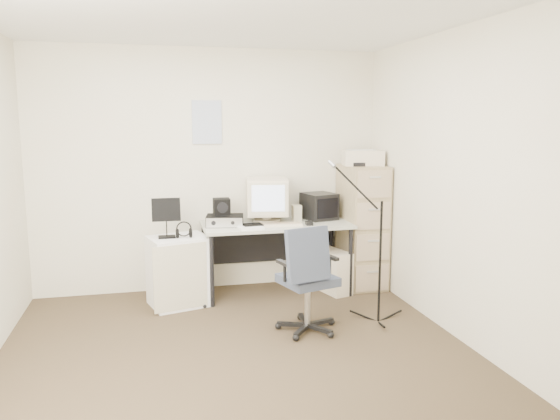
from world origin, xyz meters
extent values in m
cube|color=#413321|center=(0.00, 0.00, -0.01)|extent=(3.60, 3.60, 0.01)
cube|color=white|center=(0.00, 0.00, 2.50)|extent=(3.60, 3.60, 0.01)
cube|color=silver|center=(0.00, 1.80, 1.25)|extent=(3.60, 0.02, 2.50)
cube|color=silver|center=(0.00, -1.80, 1.25)|extent=(3.60, 0.02, 2.50)
cube|color=silver|center=(1.80, 0.00, 1.25)|extent=(0.02, 3.60, 2.50)
cube|color=white|center=(-0.02, 1.79, 1.75)|extent=(0.30, 0.02, 0.44)
cube|color=tan|center=(1.58, 1.48, 0.65)|extent=(0.40, 0.60, 1.30)
cube|color=beige|center=(1.58, 1.50, 1.38)|extent=(0.45, 0.35, 0.16)
cube|color=#A8A796|center=(0.63, 1.45, 0.36)|extent=(1.50, 0.70, 0.73)
cube|color=beige|center=(0.55, 1.54, 0.96)|extent=(0.47, 0.49, 0.45)
cube|color=black|center=(1.13, 1.58, 0.87)|extent=(0.38, 0.39, 0.28)
cube|color=beige|center=(0.87, 1.53, 0.81)|extent=(0.09, 0.09, 0.17)
cube|color=beige|center=(0.64, 1.31, 0.74)|extent=(0.43, 0.18, 0.02)
cube|color=black|center=(0.93, 1.29, 0.75)|extent=(0.08, 0.12, 0.03)
cube|color=black|center=(0.10, 1.45, 0.78)|extent=(0.41, 0.32, 0.10)
cube|color=black|center=(0.08, 1.50, 0.92)|extent=(0.17, 0.16, 0.16)
cube|color=white|center=(0.31, 1.30, 0.74)|extent=(0.27, 0.34, 0.02)
cube|color=beige|center=(1.20, 1.34, 0.22)|extent=(0.33, 0.51, 0.44)
cube|color=#3E4A60|center=(0.65, 0.36, 0.46)|extent=(0.66, 0.66, 0.93)
cube|color=white|center=(-0.37, 1.29, 0.34)|extent=(0.64, 0.56, 0.67)
cube|color=black|center=(-0.47, 1.28, 0.87)|extent=(0.29, 0.20, 0.39)
torus|color=black|center=(-0.32, 1.25, 0.72)|extent=(0.19, 0.19, 0.03)
cylinder|color=black|center=(1.33, 0.43, 0.71)|extent=(0.03, 0.03, 1.42)
camera|label=1|loc=(-0.61, -3.88, 1.77)|focal=35.00mm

